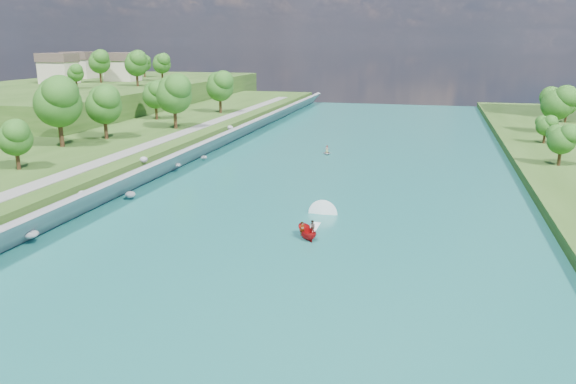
# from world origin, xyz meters

# --- Properties ---
(ground) EXTENTS (260.00, 260.00, 0.00)m
(ground) POSITION_xyz_m (0.00, 0.00, 0.00)
(ground) COLOR #2D5119
(ground) RESTS_ON ground
(river_water) EXTENTS (55.00, 240.00, 0.10)m
(river_water) POSITION_xyz_m (0.00, 20.00, 0.05)
(river_water) COLOR #1B6868
(river_water) RESTS_ON ground
(berm_west) EXTENTS (45.00, 240.00, 3.50)m
(berm_west) POSITION_xyz_m (-50.00, 20.00, 1.75)
(berm_west) COLOR #2D5119
(berm_west) RESTS_ON ground
(ridge_west) EXTENTS (60.00, 120.00, 9.00)m
(ridge_west) POSITION_xyz_m (-82.50, 95.00, 4.50)
(ridge_west) COLOR #2D5119
(ridge_west) RESTS_ON ground
(riprap_bank) EXTENTS (4.19, 236.00, 4.20)m
(riprap_bank) POSITION_xyz_m (-25.85, 19.25, 1.80)
(riprap_bank) COLOR slate
(riprap_bank) RESTS_ON ground
(riverside_path) EXTENTS (3.00, 200.00, 0.10)m
(riverside_path) POSITION_xyz_m (-32.50, 20.00, 3.55)
(riverside_path) COLOR gray
(riverside_path) RESTS_ON berm_west
(ridge_houses) EXTENTS (29.50, 29.50, 8.40)m
(ridge_houses) POSITION_xyz_m (-88.67, 100.00, 13.31)
(ridge_houses) COLOR beige
(ridge_houses) RESTS_ON ridge_west
(trees_ridge) EXTENTS (23.90, 52.21, 10.95)m
(trees_ridge) POSITION_xyz_m (-71.65, 94.22, 14.02)
(trees_ridge) COLOR #144E15
(trees_ridge) RESTS_ON ridge_west
(motorboat) EXTENTS (3.60, 18.73, 1.91)m
(motorboat) POSITION_xyz_m (1.70, 4.40, 0.68)
(motorboat) COLOR #B30E10
(motorboat) RESTS_ON river_water
(raft) EXTENTS (2.30, 2.87, 1.65)m
(raft) POSITION_xyz_m (-4.92, 48.82, 0.46)
(raft) COLOR gray
(raft) RESTS_ON river_water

